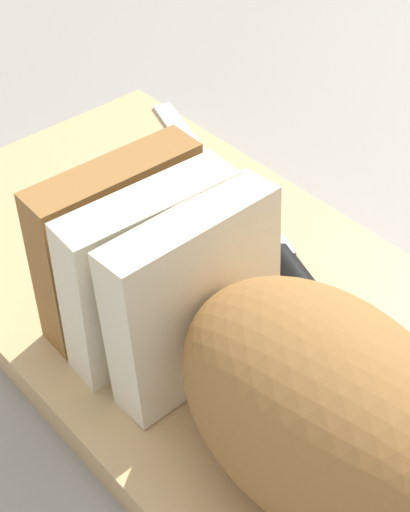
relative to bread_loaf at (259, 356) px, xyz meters
The scene contains 8 objects.
ground_plane 0.13m from the bread_loaf, 25.91° to the right, with size 3.00×3.00×0.00m, color gray.
cutting_board 0.13m from the bread_loaf, 25.91° to the right, with size 0.47×0.26×0.02m, color tan.
bread_loaf is the anchor object (origin of this frame).
bread_knife 0.15m from the bread_loaf, 47.50° to the right, with size 0.28×0.11×0.02m.
crumb_near_knife 0.15m from the bread_loaf, 25.32° to the right, with size 0.01×0.01×0.01m, color tan.
crumb_near_loaf 0.07m from the bread_loaf, 13.65° to the right, with size 0.01×0.01×0.01m, color tan.
crumb_stray_left 0.09m from the bread_loaf, 55.45° to the right, with size 0.01×0.01×0.01m, color tan.
crumb_stray_right 0.08m from the bread_loaf, ahead, with size 0.01×0.01×0.01m, color tan.
Camera 1 is at (-0.28, 0.24, 0.38)m, focal length 54.22 mm.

